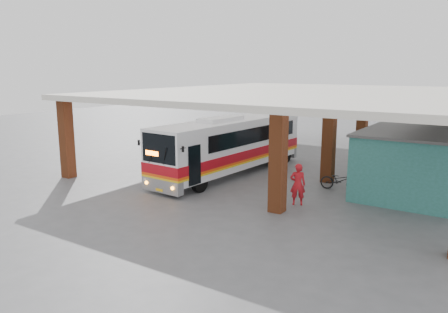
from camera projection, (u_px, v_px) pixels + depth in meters
ground at (251, 186)px, 22.71m from camera, size 90.00×90.00×0.00m
brick_columns at (315, 135)px, 25.60m from camera, size 20.10×21.60×4.35m
canopy_roof at (312, 93)px, 26.88m from camera, size 21.00×23.00×0.30m
shop_building at (423, 160)px, 21.63m from camera, size 5.20×8.20×3.11m
coach_bus at (231, 145)px, 24.96m from camera, size 3.15×11.74×3.38m
motorcycle at (340, 180)px, 21.81m from camera, size 2.03×0.96×1.02m
pedestrian at (298, 184)px, 19.37m from camera, size 0.82×0.71×1.89m
red_chair at (374, 170)px, 24.60m from camera, size 0.55×0.55×0.80m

